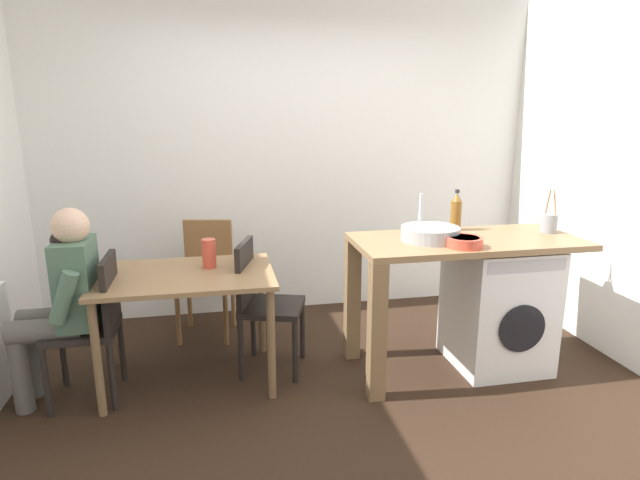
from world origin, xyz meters
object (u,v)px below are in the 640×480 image
chair_person_seat (94,320)px  utensil_crock (549,223)px  chair_spare_by_wall (207,271)px  mixing_bowl (464,241)px  bottle_tall_green (456,212)px  washing_machine (498,305)px  dining_table (186,288)px  seated_person (63,296)px  chair_opposite (261,299)px  vase (209,253)px

chair_person_seat → utensil_crock: (3.00, -0.02, 0.48)m
chair_spare_by_wall → mixing_bowl: size_ratio=3.96×
mixing_bowl → bottle_tall_green: bearing=71.0°
washing_machine → mixing_bowl: (-0.38, -0.20, 0.52)m
utensil_crock → dining_table: bearing=177.1°
seated_person → mixing_bowl: (2.41, -0.27, 0.28)m
chair_opposite → chair_spare_by_wall: same height
chair_person_seat → bottle_tall_green: bearing=-85.9°
utensil_crock → chair_spare_by_wall: bearing=159.0°
chair_person_seat → washing_machine: chair_person_seat is taller
seated_person → washing_machine: (2.80, -0.08, -0.24)m
mixing_bowl → chair_opposite: bearing=160.0°
chair_person_seat → utensil_crock: utensil_crock is taller
bottle_tall_green → mixing_bowl: bearing=-109.0°
chair_opposite → vase: bearing=-77.8°
vase → chair_spare_by_wall: bearing=93.0°
chair_person_seat → chair_opposite: 1.04m
bottle_tall_green → utensil_crock: utensil_crock is taller
chair_person_seat → seated_person: size_ratio=0.75×
seated_person → dining_table: bearing=-82.0°
chair_spare_by_wall → bottle_tall_green: bottle_tall_green is taller
chair_person_seat → seated_person: seated_person is taller
chair_opposite → seated_person: 1.21m
utensil_crock → mixing_bowl: bearing=-161.6°
dining_table → bottle_tall_green: 1.90m
chair_opposite → mixing_bowl: 1.38m
dining_table → utensil_crock: utensil_crock is taller
chair_person_seat → seated_person: (-0.16, -0.00, 0.16)m
dining_table → chair_opposite: bearing=8.5°
washing_machine → mixing_bowl: mixing_bowl is taller
seated_person → washing_machine: seated_person is taller
washing_machine → vase: 2.00m
chair_opposite → mixing_bowl: mixing_bowl is taller
utensil_crock → vase: bearing=174.4°
chair_person_seat → chair_opposite: same height
chair_person_seat → vase: vase is taller
chair_spare_by_wall → seated_person: size_ratio=0.75×
dining_table → chair_spare_by_wall: chair_spare_by_wall is taller
chair_opposite → vase: 0.46m
dining_table → chair_opposite: 0.50m
chair_spare_by_wall → mixing_bowl: 2.01m
seated_person → utensil_crock: utensil_crock is taller
chair_spare_by_wall → vase: vase is taller
bottle_tall_green → utensil_crock: size_ratio=0.96×
utensil_crock → bottle_tall_green: bearing=161.5°
dining_table → mixing_bowl: size_ratio=4.84×
chair_spare_by_wall → bottle_tall_green: bearing=169.3°
washing_machine → seated_person: bearing=178.4°
utensil_crock → vase: utensil_crock is taller
mixing_bowl → vase: (-1.55, 0.47, -0.12)m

